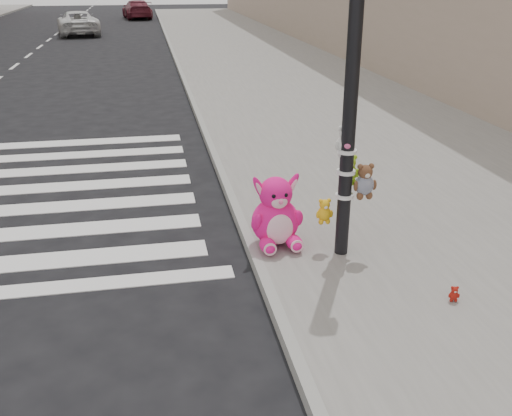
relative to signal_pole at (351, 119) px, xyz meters
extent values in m
plane|color=black|center=(-2.63, -1.81, -1.81)|extent=(120.00, 120.00, 0.00)
cube|color=slate|center=(2.37, 8.19, -1.74)|extent=(7.00, 80.00, 0.14)
cube|color=gray|center=(-1.08, 8.19, -1.74)|extent=(0.12, 80.00, 0.15)
cylinder|color=black|center=(-0.03, -0.01, 0.33)|extent=(0.16, 0.16, 4.00)
cylinder|color=white|center=(-0.03, -0.01, -0.92)|extent=(0.22, 0.22, 0.04)
cylinder|color=white|center=(-0.03, -0.01, -0.62)|extent=(0.22, 0.22, 0.04)
cylinder|color=white|center=(-0.03, -0.01, -0.37)|extent=(0.22, 0.22, 0.04)
ellipsoid|color=#FF1585|center=(-0.93, 0.12, -1.58)|extent=(0.22, 0.33, 0.17)
ellipsoid|color=#FF1585|center=(-0.59, 0.14, -1.58)|extent=(0.22, 0.33, 0.17)
ellipsoid|color=#FF1585|center=(-0.77, 0.39, -1.37)|extent=(0.64, 0.55, 0.60)
ellipsoid|color=#F9BFD1|center=(-0.76, 0.18, -1.39)|extent=(0.34, 0.14, 0.40)
sphere|color=#FF1585|center=(-0.77, 0.39, -0.99)|extent=(0.44, 0.44, 0.42)
ellipsoid|color=#FF1585|center=(-0.96, 0.40, -0.93)|extent=(0.29, 0.10, 0.42)
ellipsoid|color=#FF1585|center=(-0.58, 0.42, -0.93)|extent=(0.29, 0.10, 0.42)
imported|color=silver|center=(-5.81, 28.51, -1.17)|extent=(2.77, 4.86, 1.28)
imported|color=maroon|center=(-2.63, 39.49, -1.15)|extent=(2.40, 4.74, 1.32)
camera|label=1|loc=(-2.22, -5.99, 1.55)|focal=40.00mm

